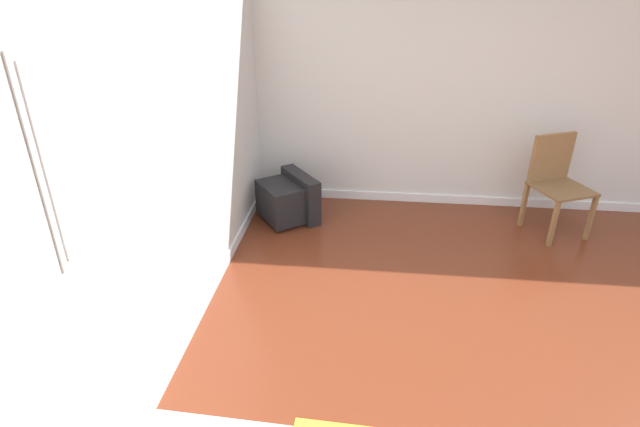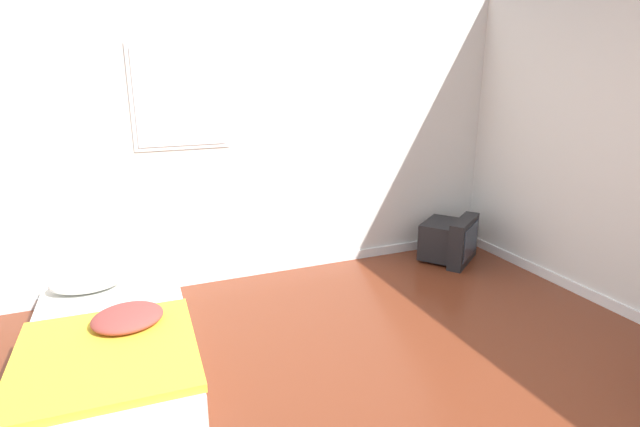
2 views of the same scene
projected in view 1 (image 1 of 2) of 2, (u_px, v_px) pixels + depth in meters
name	position (u px, v px, depth m)	size (l,w,h in m)	color
ground_plane	(564.00, 396.00, 2.98)	(20.00, 20.00, 0.00)	maroon
wall_back	(138.00, 180.00, 2.63)	(7.71, 0.08, 2.60)	silver
wall_right	(503.00, 82.00, 4.78)	(0.08, 7.22, 2.60)	silver
crt_tv	(289.00, 199.00, 4.94)	(0.70, 0.69, 0.45)	black
wooden_chair	(556.00, 176.00, 4.63)	(0.60, 0.60, 0.92)	olive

